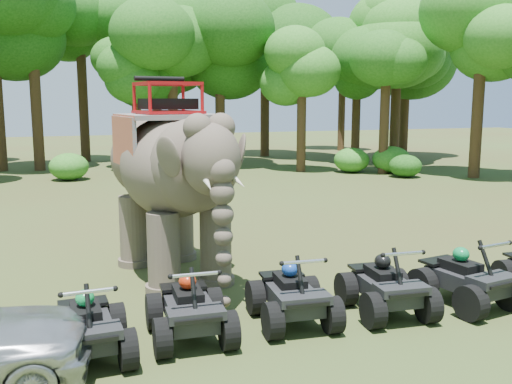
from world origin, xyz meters
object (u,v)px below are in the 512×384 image
atv_2 (292,287)px  atv_3 (386,278)px  elephant (171,178)px  atv_0 (87,319)px  atv_1 (189,300)px  atv_4 (467,271)px

atv_2 → atv_3: atv_3 is taller
elephant → atv_0: 4.68m
atv_1 → atv_3: bearing=1.7°
atv_0 → atv_2: atv_2 is taller
atv_0 → atv_1: 1.67m
atv_1 → atv_4: size_ratio=0.97×
atv_0 → atv_4: (7.07, 0.04, 0.04)m
elephant → atv_1: (-0.42, -3.66, -1.56)m
atv_2 → atv_4: (3.54, -0.27, 0.02)m
atv_1 → atv_2: (1.88, 0.07, 0.00)m
atv_0 → atv_2: (3.53, 0.31, 0.02)m
atv_1 → atv_4: (5.42, -0.19, 0.02)m
atv_0 → atv_3: 5.36m
elephant → atv_2: (1.46, -3.58, -1.55)m
elephant → atv_4: elephant is taller
elephant → atv_1: size_ratio=2.94×
elephant → atv_3: elephant is taller
atv_2 → atv_4: 3.55m
elephant → atv_2: elephant is taller
elephant → atv_3: size_ratio=2.90×
atv_4 → atv_1: bearing=168.6°
atv_0 → atv_4: size_ratio=0.95×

